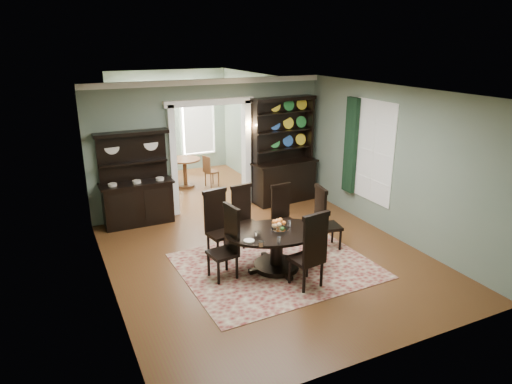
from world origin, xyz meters
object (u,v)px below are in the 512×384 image
(sideboard, at_px, (137,192))
(dining_table, at_px, (277,243))
(parlor_table, at_px, (185,169))
(welsh_dresser, at_px, (284,164))

(sideboard, bearing_deg, dining_table, -61.38)
(dining_table, bearing_deg, parlor_table, 101.14)
(welsh_dresser, relative_size, parlor_table, 3.00)
(welsh_dresser, distance_m, parlor_table, 2.84)
(dining_table, distance_m, parlor_table, 5.18)
(welsh_dresser, height_order, parlor_table, welsh_dresser)
(welsh_dresser, bearing_deg, parlor_table, 127.00)
(welsh_dresser, bearing_deg, sideboard, 174.46)
(sideboard, xyz_separation_m, welsh_dresser, (3.55, -0.04, 0.22))
(dining_table, height_order, welsh_dresser, welsh_dresser)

